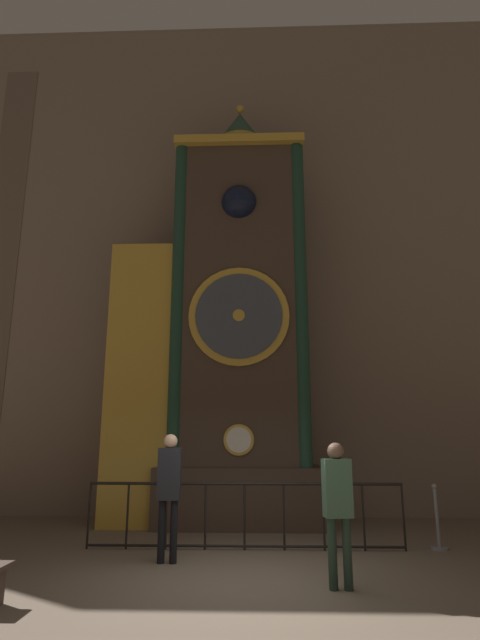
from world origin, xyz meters
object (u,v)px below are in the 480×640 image
object	(u,v)px
visitor_far	(338,499)
stanchion_post	(438,528)
clock_tower	(221,329)
visitor_near	(169,483)

from	to	relation	value
visitor_far	stanchion_post	world-z (taller)	visitor_far
clock_tower	visitor_far	world-z (taller)	clock_tower
visitor_near	stanchion_post	world-z (taller)	visitor_near
clock_tower	visitor_near	bearing A→B (deg)	-99.24
clock_tower	visitor_far	size ratio (longest dim) A/B	5.83
visitor_near	visitor_far	distance (m)	2.64
stanchion_post	visitor_far	bearing A→B (deg)	-130.44
clock_tower	visitor_near	xyz separation A→B (m)	(-0.52, -3.21, -3.08)
stanchion_post	visitor_near	bearing A→B (deg)	-165.88
stanchion_post	clock_tower	bearing A→B (deg)	150.70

